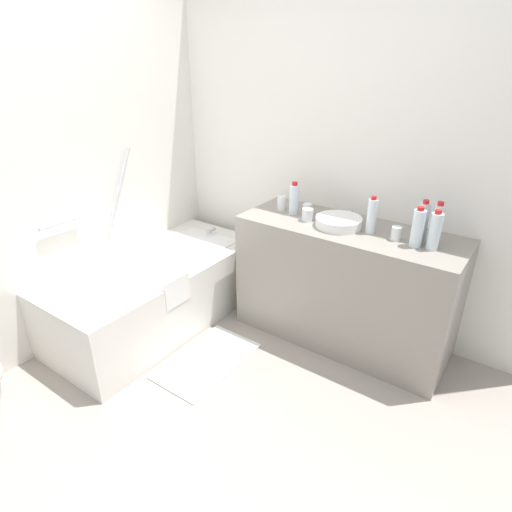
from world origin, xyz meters
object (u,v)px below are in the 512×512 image
(water_bottle_1, at_px, (435,231))
(drinking_glass_1, at_px, (396,233))
(water_bottle_3, at_px, (418,228))
(water_bottle_5, at_px, (437,225))
(drinking_glass_3, at_px, (307,214))
(bathtub, at_px, (157,290))
(bath_mat, at_px, (207,360))
(water_bottle_4, at_px, (423,222))
(drinking_glass_0, at_px, (307,210))
(water_bottle_0, at_px, (372,216))
(sink_basin, at_px, (339,222))
(water_bottle_2, at_px, (294,199))
(sink_faucet, at_px, (350,215))
(drinking_glass_2, at_px, (282,203))

(water_bottle_1, distance_m, drinking_glass_1, 0.23)
(water_bottle_3, relative_size, water_bottle_5, 0.93)
(drinking_glass_1, relative_size, drinking_glass_3, 1.00)
(bathtub, relative_size, bath_mat, 2.32)
(water_bottle_4, distance_m, drinking_glass_1, 0.16)
(water_bottle_5, bearing_deg, drinking_glass_0, 91.07)
(water_bottle_0, bearing_deg, sink_basin, 94.89)
(water_bottle_0, xyz_separation_m, water_bottle_1, (-0.02, -0.38, -0.00))
(water_bottle_0, bearing_deg, bath_mat, 135.92)
(drinking_glass_0, relative_size, bath_mat, 0.12)
(water_bottle_2, distance_m, drinking_glass_3, 0.17)
(water_bottle_2, height_order, water_bottle_4, water_bottle_4)
(bathtub, relative_size, water_bottle_1, 6.85)
(sink_faucet, height_order, water_bottle_4, water_bottle_4)
(water_bottle_2, relative_size, water_bottle_4, 0.87)
(drinking_glass_0, distance_m, bath_mat, 1.23)
(drinking_glass_1, height_order, drinking_glass_2, drinking_glass_2)
(water_bottle_2, relative_size, water_bottle_5, 0.86)
(bathtub, relative_size, drinking_glass_0, 18.92)
(bathtub, relative_size, drinking_glass_3, 19.30)
(water_bottle_1, bearing_deg, sink_faucet, 72.36)
(sink_faucet, xyz_separation_m, water_bottle_5, (-0.11, -0.58, 0.10))
(water_bottle_3, bearing_deg, water_bottle_0, 82.07)
(sink_basin, bearing_deg, bath_mat, 144.47)
(water_bottle_3, distance_m, water_bottle_4, 0.09)
(drinking_glass_0, distance_m, drinking_glass_2, 0.21)
(sink_faucet, xyz_separation_m, bath_mat, (-0.93, 0.53, -0.88))
(bathtub, xyz_separation_m, water_bottle_1, (0.58, -1.74, 0.70))
(water_bottle_2, distance_m, bath_mat, 1.25)
(water_bottle_4, xyz_separation_m, drinking_glass_1, (-0.07, 0.12, -0.08))
(water_bottle_1, bearing_deg, water_bottle_0, 86.42)
(sink_basin, relative_size, drinking_glass_3, 3.56)
(water_bottle_2, bearing_deg, sink_basin, -97.45)
(water_bottle_1, distance_m, drinking_glass_0, 0.86)
(water_bottle_0, xyz_separation_m, water_bottle_3, (-0.04, -0.29, 0.00))
(water_bottle_2, bearing_deg, bath_mat, 168.19)
(water_bottle_0, xyz_separation_m, water_bottle_5, (0.05, -0.37, 0.01))
(water_bottle_0, height_order, drinking_glass_0, water_bottle_0)
(water_bottle_4, height_order, drinking_glass_2, water_bottle_4)
(sink_faucet, height_order, water_bottle_1, water_bottle_1)
(water_bottle_3, distance_m, bath_mat, 1.59)
(water_bottle_1, height_order, drinking_glass_2, water_bottle_1)
(sink_basin, bearing_deg, drinking_glass_3, 95.70)
(drinking_glass_2, bearing_deg, drinking_glass_3, -106.76)
(water_bottle_0, bearing_deg, drinking_glass_3, 95.31)
(drinking_glass_2, bearing_deg, bathtub, 133.39)
(drinking_glass_2, bearing_deg, sink_basin, -96.31)
(sink_basin, height_order, sink_faucet, sink_basin)
(water_bottle_2, height_order, bath_mat, water_bottle_2)
(sink_faucet, distance_m, water_bottle_2, 0.40)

